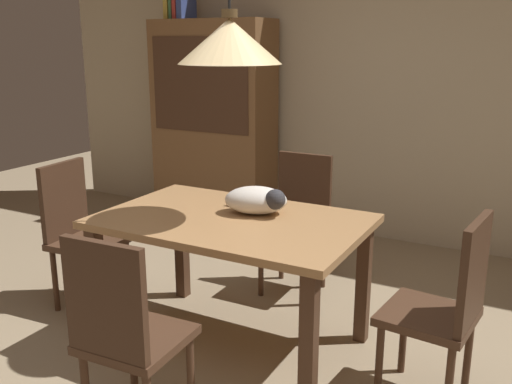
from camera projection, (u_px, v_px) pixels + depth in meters
name	position (u px, v px, depth m)	size (l,w,h in m)	color
back_wall	(373.00, 68.00, 4.68)	(6.40, 0.10, 2.90)	beige
dining_table	(232.00, 236.00, 3.03)	(1.40, 0.90, 0.75)	#A87A4C
chair_left_side	(79.00, 228.00, 3.57)	(0.43, 0.43, 0.93)	#472D1E
chair_near_front	(124.00, 330.00, 2.31)	(0.42, 0.42, 0.93)	#472D1E
chair_right_side	(447.00, 304.00, 2.54)	(0.44, 0.44, 0.93)	#472D1E
chair_far_back	(298.00, 217.00, 3.81)	(0.40, 0.40, 0.93)	#472D1E
cat_sleeping	(258.00, 200.00, 3.05)	(0.41, 0.33, 0.16)	silver
pendant_lamp	(230.00, 41.00, 2.77)	(0.52, 0.52, 1.30)	beige
hutch_bookcase	(214.00, 128.00, 5.17)	(1.12, 0.45, 1.85)	brown
book_yellow_short	(172.00, 9.00, 5.09)	(0.04, 0.20, 0.18)	gold
book_green_slim	(176.00, 5.00, 5.06)	(0.03, 0.20, 0.26)	#427A4C
book_red_tall	(181.00, 3.00, 5.03)	(0.04, 0.22, 0.28)	#B73833
book_blue_wide	(186.00, 5.00, 5.01)	(0.06, 0.24, 0.24)	#384C93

